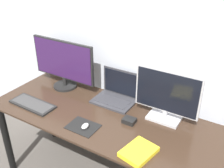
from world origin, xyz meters
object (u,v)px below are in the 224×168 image
object	(u,v)px
monitor_right	(167,96)
book	(139,152)
power_brick	(129,121)
mouse	(85,126)
monitor_left	(63,63)
keyboard	(33,104)
laptop	(117,93)

from	to	relation	value
monitor_right	book	distance (m)	0.47
power_brick	mouse	bearing A→B (deg)	-135.97
book	mouse	bearing A→B (deg)	175.94
book	power_brick	size ratio (longest dim) A/B	2.69
monitor_left	mouse	distance (m)	0.70
mouse	keyboard	bearing A→B (deg)	177.25
keyboard	book	distance (m)	0.99
book	laptop	bearing A→B (deg)	132.45
laptop	book	world-z (taller)	laptop
monitor_right	laptop	size ratio (longest dim) A/B	1.43
laptop	keyboard	bearing A→B (deg)	-141.75
laptop	power_brick	size ratio (longest dim) A/B	3.65
mouse	book	xyz separation A→B (m)	(0.44, -0.03, -0.01)
monitor_right	monitor_left	bearing A→B (deg)	180.00
laptop	mouse	world-z (taller)	laptop
laptop	mouse	bearing A→B (deg)	-89.02
laptop	book	distance (m)	0.66
book	monitor_right	bearing A→B (deg)	90.20
mouse	monitor_right	bearing A→B (deg)	43.15
keyboard	monitor_right	bearing A→B (deg)	21.15
monitor_left	power_brick	bearing A→B (deg)	-13.44
monitor_right	book	bearing A→B (deg)	-89.80
mouse	power_brick	distance (m)	0.32
mouse	power_brick	world-z (taller)	mouse
keyboard	book	world-z (taller)	book
power_brick	laptop	bearing A→B (deg)	136.56
monitor_right	laptop	bearing A→B (deg)	173.95
monitor_left	power_brick	size ratio (longest dim) A/B	6.88
monitor_right	keyboard	xyz separation A→B (m)	(-0.98, -0.38, -0.19)
monitor_left	monitor_right	bearing A→B (deg)	-0.00
keyboard	monitor_left	bearing A→B (deg)	86.44
keyboard	mouse	size ratio (longest dim) A/B	6.01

